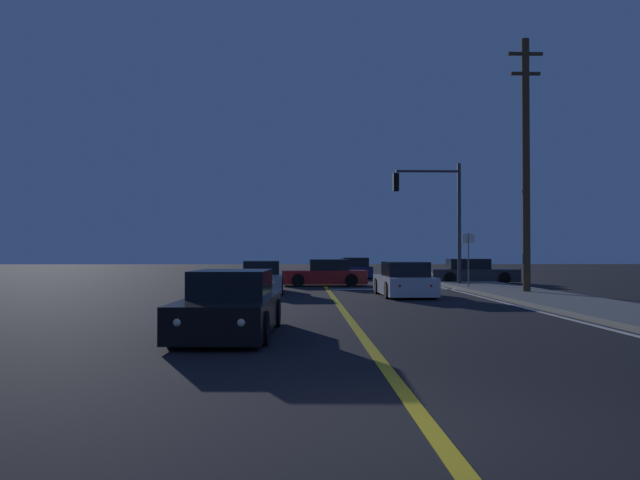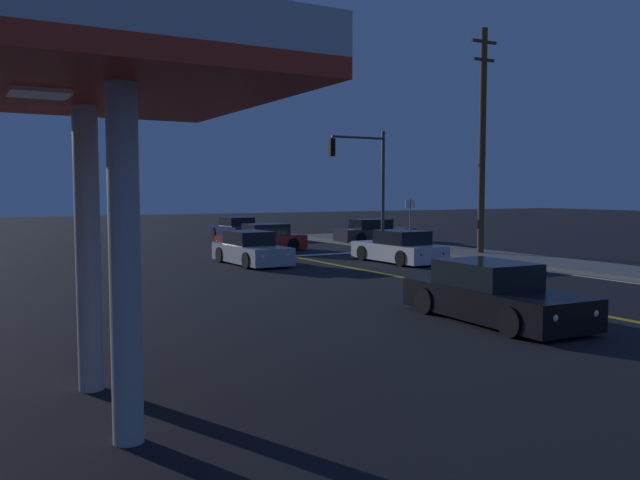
{
  "view_description": "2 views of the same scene",
  "coord_description": "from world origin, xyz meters",
  "px_view_note": "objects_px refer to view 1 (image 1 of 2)",
  "views": [
    {
      "loc": [
        -1.28,
        -6.05,
        1.74
      ],
      "look_at": [
        -0.34,
        22.93,
        2.26
      ],
      "focal_mm": 35.58,
      "sensor_mm": 36.0,
      "label": 1
    },
    {
      "loc": [
        -13.39,
        -3.73,
        2.94
      ],
      "look_at": [
        -0.81,
        18.71,
        1.04
      ],
      "focal_mm": 36.91,
      "sensor_mm": 36.0,
      "label": 2
    }
  ],
  "objects_px": {
    "car_far_approaching_silver": "(262,279)",
    "car_side_waiting_black": "(230,307)",
    "car_distant_tail_red": "(325,274)",
    "car_following_oncoming_navy": "(354,269)",
    "car_parked_curb_white": "(404,281)",
    "car_lead_oncoming_charcoal": "(472,273)",
    "street_sign_corner": "(468,252)",
    "traffic_signal_near_right": "(436,205)",
    "utility_pole_right": "(526,163)"
  },
  "relations": [
    {
      "from": "car_distant_tail_red",
      "to": "car_side_waiting_black",
      "type": "distance_m",
      "value": 18.96
    },
    {
      "from": "car_parked_curb_white",
      "to": "car_far_approaching_silver",
      "type": "bearing_deg",
      "value": 156.23
    },
    {
      "from": "car_far_approaching_silver",
      "to": "car_lead_oncoming_charcoal",
      "type": "distance_m",
      "value": 13.27
    },
    {
      "from": "car_distant_tail_red",
      "to": "utility_pole_right",
      "type": "relative_size",
      "value": 0.42
    },
    {
      "from": "car_following_oncoming_navy",
      "to": "street_sign_corner",
      "type": "height_order",
      "value": "street_sign_corner"
    },
    {
      "from": "car_side_waiting_black",
      "to": "car_lead_oncoming_charcoal",
      "type": "bearing_deg",
      "value": -114.98
    },
    {
      "from": "utility_pole_right",
      "to": "car_parked_curb_white",
      "type": "bearing_deg",
      "value": -173.96
    },
    {
      "from": "car_side_waiting_black",
      "to": "utility_pole_right",
      "type": "height_order",
      "value": "utility_pole_right"
    },
    {
      "from": "car_following_oncoming_navy",
      "to": "street_sign_corner",
      "type": "distance_m",
      "value": 13.47
    },
    {
      "from": "street_sign_corner",
      "to": "car_parked_curb_white",
      "type": "bearing_deg",
      "value": -131.83
    },
    {
      "from": "car_following_oncoming_navy",
      "to": "traffic_signal_near_right",
      "type": "distance_m",
      "value": 11.05
    },
    {
      "from": "car_following_oncoming_navy",
      "to": "traffic_signal_near_right",
      "type": "bearing_deg",
      "value": -74.21
    },
    {
      "from": "car_parked_curb_white",
      "to": "car_lead_oncoming_charcoal",
      "type": "bearing_deg",
      "value": 60.22
    },
    {
      "from": "car_distant_tail_red",
      "to": "car_parked_curb_white",
      "type": "relative_size",
      "value": 0.97
    },
    {
      "from": "car_following_oncoming_navy",
      "to": "traffic_signal_near_right",
      "type": "height_order",
      "value": "traffic_signal_near_right"
    },
    {
      "from": "traffic_signal_near_right",
      "to": "utility_pole_right",
      "type": "bearing_deg",
      "value": 109.64
    },
    {
      "from": "car_distant_tail_red",
      "to": "car_far_approaching_silver",
      "type": "relative_size",
      "value": 0.99
    },
    {
      "from": "car_lead_oncoming_charcoal",
      "to": "car_parked_curb_white",
      "type": "distance_m",
      "value": 11.15
    },
    {
      "from": "car_parked_curb_white",
      "to": "car_side_waiting_black",
      "type": "bearing_deg",
      "value": -117.49
    },
    {
      "from": "traffic_signal_near_right",
      "to": "utility_pole_right",
      "type": "xyz_separation_m",
      "value": [
        2.24,
        -6.29,
        1.25
      ]
    },
    {
      "from": "car_following_oncoming_navy",
      "to": "car_parked_curb_white",
      "type": "relative_size",
      "value": 0.97
    },
    {
      "from": "car_lead_oncoming_charcoal",
      "to": "car_following_oncoming_navy",
      "type": "distance_m",
      "value": 9.13
    },
    {
      "from": "car_following_oncoming_navy",
      "to": "utility_pole_right",
      "type": "distance_m",
      "value": 17.81
    },
    {
      "from": "traffic_signal_near_right",
      "to": "street_sign_corner",
      "type": "bearing_deg",
      "value": 106.77
    },
    {
      "from": "car_side_waiting_black",
      "to": "car_parked_curb_white",
      "type": "relative_size",
      "value": 1.07
    },
    {
      "from": "street_sign_corner",
      "to": "utility_pole_right",
      "type": "bearing_deg",
      "value": -68.13
    },
    {
      "from": "car_far_approaching_silver",
      "to": "traffic_signal_near_right",
      "type": "relative_size",
      "value": 0.72
    },
    {
      "from": "car_distant_tail_red",
      "to": "car_following_oncoming_navy",
      "type": "height_order",
      "value": "same"
    },
    {
      "from": "car_parked_curb_white",
      "to": "utility_pole_right",
      "type": "xyz_separation_m",
      "value": [
        4.99,
        0.53,
        4.71
      ]
    },
    {
      "from": "car_parked_curb_white",
      "to": "traffic_signal_near_right",
      "type": "distance_m",
      "value": 8.12
    },
    {
      "from": "car_distant_tail_red",
      "to": "car_parked_curb_white",
      "type": "xyz_separation_m",
      "value": [
        2.77,
        -7.62,
        0.0
      ]
    },
    {
      "from": "car_distant_tail_red",
      "to": "car_side_waiting_black",
      "type": "bearing_deg",
      "value": 170.35
    },
    {
      "from": "car_far_approaching_silver",
      "to": "car_lead_oncoming_charcoal",
      "type": "height_order",
      "value": "same"
    },
    {
      "from": "car_parked_curb_white",
      "to": "street_sign_corner",
      "type": "relative_size",
      "value": 1.73
    },
    {
      "from": "car_distant_tail_red",
      "to": "car_lead_oncoming_charcoal",
      "type": "xyz_separation_m",
      "value": [
        8.11,
        2.16,
        0.0
      ]
    },
    {
      "from": "traffic_signal_near_right",
      "to": "car_distant_tail_red",
      "type": "bearing_deg",
      "value": -8.32
    },
    {
      "from": "car_far_approaching_silver",
      "to": "street_sign_corner",
      "type": "relative_size",
      "value": 1.71
    },
    {
      "from": "car_parked_curb_white",
      "to": "street_sign_corner",
      "type": "distance_m",
      "value": 5.51
    },
    {
      "from": "car_lead_oncoming_charcoal",
      "to": "utility_pole_right",
      "type": "xyz_separation_m",
      "value": [
        -0.34,
        -9.26,
        4.71
      ]
    },
    {
      "from": "street_sign_corner",
      "to": "car_far_approaching_silver",
      "type": "bearing_deg",
      "value": -169.83
    },
    {
      "from": "car_distant_tail_red",
      "to": "car_following_oncoming_navy",
      "type": "xyz_separation_m",
      "value": [
        2.27,
        9.17,
        0.0
      ]
    },
    {
      "from": "car_parked_curb_white",
      "to": "utility_pole_right",
      "type": "distance_m",
      "value": 6.89
    },
    {
      "from": "utility_pole_right",
      "to": "street_sign_corner",
      "type": "relative_size",
      "value": 3.99
    },
    {
      "from": "car_parked_curb_white",
      "to": "traffic_signal_near_right",
      "type": "relative_size",
      "value": 0.73
    },
    {
      "from": "car_far_approaching_silver",
      "to": "car_side_waiting_black",
      "type": "relative_size",
      "value": 0.92
    },
    {
      "from": "car_distant_tail_red",
      "to": "car_lead_oncoming_charcoal",
      "type": "bearing_deg",
      "value": -76.45
    },
    {
      "from": "car_far_approaching_silver",
      "to": "car_parked_curb_white",
      "type": "distance_m",
      "value": 6.13
    },
    {
      "from": "car_far_approaching_silver",
      "to": "utility_pole_right",
      "type": "relative_size",
      "value": 0.43
    },
    {
      "from": "car_far_approaching_silver",
      "to": "car_side_waiting_black",
      "type": "height_order",
      "value": "same"
    },
    {
      "from": "car_following_oncoming_navy",
      "to": "street_sign_corner",
      "type": "bearing_deg",
      "value": -74.49
    }
  ]
}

